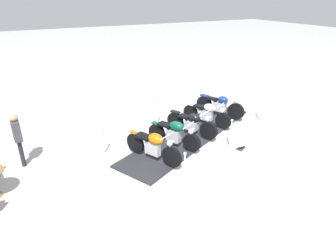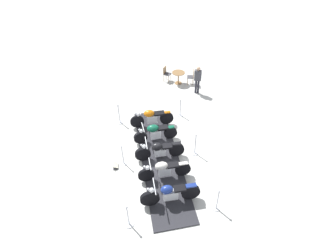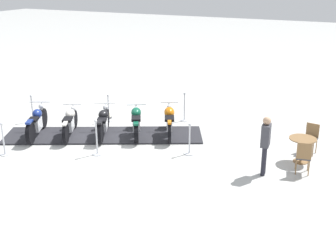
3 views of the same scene
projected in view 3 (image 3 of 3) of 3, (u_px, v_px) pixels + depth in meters
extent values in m
plane|color=silver|center=(104.00, 136.00, 15.02)|extent=(80.00, 80.00, 0.00)
cube|color=#28282D|center=(104.00, 135.00, 15.01)|extent=(6.75, 4.39, 0.05)
cylinder|color=black|center=(169.00, 118.00, 15.63)|extent=(0.38, 0.66, 0.68)
cylinder|color=black|center=(170.00, 132.00, 14.23)|extent=(0.38, 0.66, 0.68)
cube|color=silver|center=(169.00, 123.00, 14.91)|extent=(0.39, 0.55, 0.42)
ellipsoid|color=#D16B0F|center=(169.00, 112.00, 14.91)|extent=(0.54, 0.63, 0.35)
cube|color=black|center=(169.00, 118.00, 14.47)|extent=(0.51, 0.61, 0.08)
cube|color=#D16B0F|center=(170.00, 122.00, 14.11)|extent=(0.27, 0.39, 0.06)
cylinder|color=silver|center=(169.00, 111.00, 15.44)|extent=(0.21, 0.34, 0.57)
cylinder|color=silver|center=(169.00, 103.00, 15.24)|extent=(0.56, 0.29, 0.04)
sphere|color=silver|center=(169.00, 107.00, 15.40)|extent=(0.18, 0.18, 0.18)
cylinder|color=black|center=(137.00, 119.00, 15.59)|extent=(0.42, 0.61, 0.62)
cylinder|color=black|center=(136.00, 133.00, 14.25)|extent=(0.42, 0.61, 0.62)
cube|color=silver|center=(136.00, 124.00, 14.89)|extent=(0.45, 0.54, 0.44)
ellipsoid|color=#0F5138|center=(136.00, 113.00, 14.89)|extent=(0.56, 0.64, 0.34)
cube|color=black|center=(136.00, 118.00, 14.47)|extent=(0.51, 0.58, 0.08)
cube|color=#0F5138|center=(136.00, 123.00, 14.14)|extent=(0.31, 0.38, 0.06)
cylinder|color=silver|center=(136.00, 113.00, 15.43)|extent=(0.20, 0.28, 0.53)
cylinder|color=silver|center=(136.00, 105.00, 15.26)|extent=(0.62, 0.36, 0.04)
sphere|color=silver|center=(136.00, 109.00, 15.42)|extent=(0.18, 0.18, 0.18)
cylinder|color=black|center=(106.00, 118.00, 15.59)|extent=(0.41, 0.67, 0.68)
cylinder|color=black|center=(100.00, 133.00, 14.20)|extent=(0.41, 0.67, 0.68)
cube|color=silver|center=(103.00, 125.00, 14.89)|extent=(0.43, 0.54, 0.35)
ellipsoid|color=black|center=(103.00, 115.00, 14.90)|extent=(0.50, 0.56, 0.34)
cube|color=black|center=(102.00, 120.00, 14.50)|extent=(0.46, 0.52, 0.08)
cube|color=black|center=(100.00, 122.00, 14.08)|extent=(0.31, 0.41, 0.06)
cylinder|color=silver|center=(106.00, 112.00, 15.41)|extent=(0.20, 0.32, 0.57)
cylinder|color=silver|center=(105.00, 103.00, 15.22)|extent=(0.69, 0.34, 0.04)
sphere|color=silver|center=(105.00, 107.00, 15.38)|extent=(0.18, 0.18, 0.18)
cylinder|color=black|center=(74.00, 119.00, 15.59)|extent=(0.37, 0.62, 0.64)
cylinder|color=black|center=(66.00, 134.00, 14.18)|extent=(0.37, 0.62, 0.64)
cube|color=silver|center=(70.00, 124.00, 14.87)|extent=(0.39, 0.53, 0.41)
ellipsoid|color=silver|center=(70.00, 114.00, 14.87)|extent=(0.50, 0.59, 0.32)
cube|color=black|center=(67.00, 119.00, 14.46)|extent=(0.46, 0.54, 0.08)
cube|color=silver|center=(65.00, 124.00, 14.07)|extent=(0.27, 0.37, 0.06)
cylinder|color=silver|center=(73.00, 112.00, 15.42)|extent=(0.21, 0.32, 0.54)
cylinder|color=silver|center=(72.00, 104.00, 15.23)|extent=(0.59, 0.31, 0.04)
sphere|color=silver|center=(73.00, 109.00, 15.39)|extent=(0.18, 0.18, 0.18)
cylinder|color=black|center=(43.00, 118.00, 15.57)|extent=(0.42, 0.70, 0.71)
cylinder|color=black|center=(30.00, 133.00, 14.15)|extent=(0.42, 0.70, 0.71)
cube|color=silver|center=(37.00, 124.00, 14.85)|extent=(0.44, 0.59, 0.39)
ellipsoid|color=navy|center=(37.00, 114.00, 14.87)|extent=(0.48, 0.54, 0.31)
cube|color=black|center=(33.00, 120.00, 14.44)|extent=(0.44, 0.51, 0.08)
cube|color=navy|center=(29.00, 122.00, 14.02)|extent=(0.31, 0.42, 0.06)
cylinder|color=silver|center=(41.00, 111.00, 15.39)|extent=(0.21, 0.34, 0.60)
cylinder|color=silver|center=(40.00, 102.00, 15.18)|extent=(0.67, 0.34, 0.04)
sphere|color=silver|center=(41.00, 107.00, 15.34)|extent=(0.18, 0.18, 0.18)
cylinder|color=silver|center=(189.00, 153.00, 13.57)|extent=(0.36, 0.36, 0.03)
cylinder|color=silver|center=(190.00, 139.00, 13.42)|extent=(0.05, 0.05, 0.90)
sphere|color=silver|center=(190.00, 125.00, 13.26)|extent=(0.09, 0.09, 0.09)
cylinder|color=silver|center=(34.00, 121.00, 16.47)|extent=(0.35, 0.35, 0.03)
cylinder|color=silver|center=(32.00, 109.00, 16.31)|extent=(0.05, 0.05, 0.94)
sphere|color=silver|center=(31.00, 96.00, 16.15)|extent=(0.09, 0.09, 0.09)
cylinder|color=silver|center=(98.00, 154.00, 13.53)|extent=(0.34, 0.34, 0.03)
cylinder|color=silver|center=(97.00, 138.00, 13.35)|extent=(0.05, 0.05, 1.03)
sphere|color=silver|center=(96.00, 121.00, 13.18)|extent=(0.09, 0.09, 0.09)
cylinder|color=silver|center=(109.00, 121.00, 16.51)|extent=(0.31, 0.31, 0.03)
cylinder|color=silver|center=(108.00, 108.00, 16.35)|extent=(0.05, 0.05, 0.95)
sphere|color=silver|center=(108.00, 95.00, 16.19)|extent=(0.09, 0.09, 0.09)
cylinder|color=silver|center=(5.00, 154.00, 13.49)|extent=(0.28, 0.28, 0.03)
cylinder|color=silver|center=(3.00, 140.00, 13.33)|extent=(0.05, 0.05, 0.95)
sphere|color=silver|center=(1.00, 124.00, 13.16)|extent=(0.09, 0.09, 0.09)
cylinder|color=silver|center=(184.00, 120.00, 16.55)|extent=(0.33, 0.33, 0.03)
cylinder|color=silver|center=(184.00, 107.00, 16.38)|extent=(0.05, 0.05, 1.01)
sphere|color=silver|center=(185.00, 94.00, 16.21)|extent=(0.09, 0.09, 0.09)
cube|color=#333338|center=(107.00, 118.00, 16.85)|extent=(0.42, 0.34, 0.02)
cube|color=beige|center=(107.00, 115.00, 16.81)|extent=(0.40, 0.35, 0.13)
cylinder|color=olive|center=(300.00, 161.00, 12.99)|extent=(0.44, 0.44, 0.02)
cylinder|color=olive|center=(302.00, 150.00, 12.87)|extent=(0.07, 0.07, 0.70)
cylinder|color=olive|center=(303.00, 139.00, 12.75)|extent=(0.80, 0.80, 0.03)
cylinder|color=olive|center=(296.00, 162.00, 12.42)|extent=(0.03, 0.03, 0.46)
cylinder|color=olive|center=(308.00, 163.00, 12.35)|extent=(0.03, 0.03, 0.46)
cylinder|color=olive|center=(296.00, 167.00, 12.11)|extent=(0.03, 0.03, 0.46)
cylinder|color=olive|center=(309.00, 168.00, 12.03)|extent=(0.03, 0.03, 0.46)
cube|color=#3F3F47|center=(303.00, 157.00, 12.15)|extent=(0.47, 0.47, 0.04)
cube|color=olive|center=(304.00, 151.00, 11.90)|extent=(0.40, 0.11, 0.47)
cylinder|color=olive|center=(313.00, 150.00, 13.28)|extent=(0.03, 0.03, 0.47)
cylinder|color=olive|center=(302.00, 147.00, 13.46)|extent=(0.03, 0.03, 0.47)
cylinder|color=olive|center=(316.00, 146.00, 13.54)|extent=(0.03, 0.03, 0.47)
cylinder|color=olive|center=(305.00, 144.00, 13.72)|extent=(0.03, 0.03, 0.47)
cube|color=#3F3F47|center=(310.00, 139.00, 13.42)|extent=(0.46, 0.46, 0.04)
cube|color=olive|center=(313.00, 130.00, 13.48)|extent=(0.40, 0.10, 0.43)
cylinder|color=#23232D|center=(263.00, 161.00, 11.99)|extent=(0.12, 0.12, 0.86)
cylinder|color=#23232D|center=(264.00, 159.00, 12.11)|extent=(0.12, 0.12, 0.86)
cube|color=#3F3F47|center=(266.00, 135.00, 11.81)|extent=(0.25, 0.42, 0.62)
sphere|color=tan|center=(267.00, 121.00, 11.67)|extent=(0.22, 0.22, 0.22)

